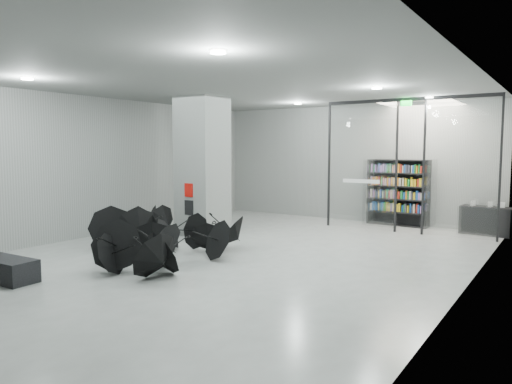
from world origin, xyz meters
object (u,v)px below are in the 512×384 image
Objects in this scene: bookshelf at (398,193)px; shop_counter at (486,221)px; bench at (5,269)px; column at (203,166)px; umbrella_cluster at (161,243)px.

bookshelf is 1.56× the size of shop_counter.
bench is 0.63× the size of bookshelf.
column is 1.85× the size of bookshelf.
bench is 3.31m from umbrella_cluster.
column is at bearing 110.13° from umbrella_cluster.
bench is at bearing -117.29° from shop_counter.
bench is at bearing -109.72° from bookshelf.
bookshelf is 2.78m from shop_counter.
umbrella_cluster is (-5.96, -7.27, -0.10)m from shop_counter.
bench is 0.30× the size of umbrella_cluster.
column is 8.45m from shop_counter.
column reaches higher than bookshelf.
bookshelf is 8.24m from umbrella_cluster.
bookshelf reaches higher than shop_counter.
shop_counter is 0.31× the size of umbrella_cluster.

